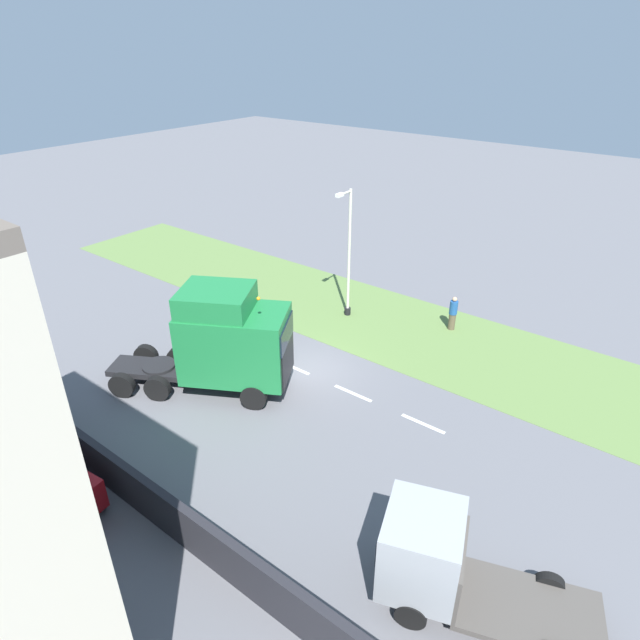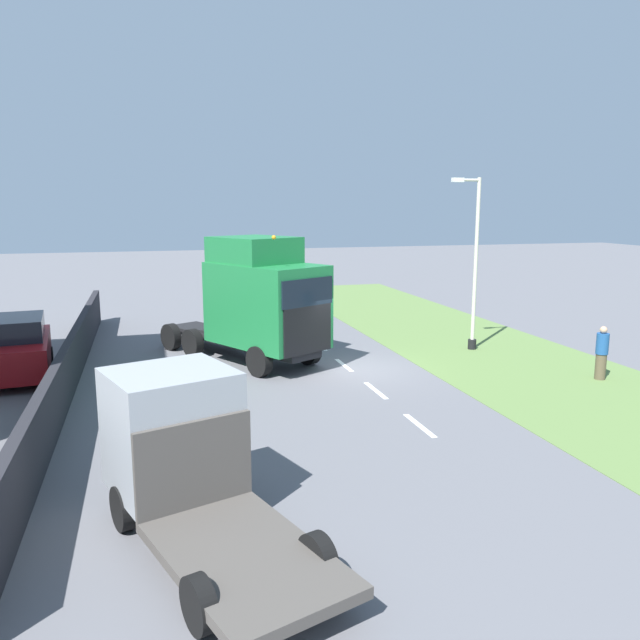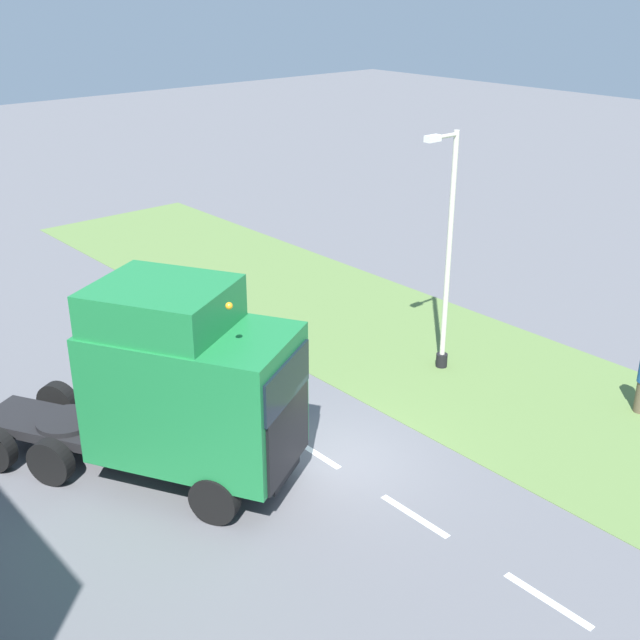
{
  "view_description": "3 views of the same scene",
  "coord_description": "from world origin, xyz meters",
  "views": [
    {
      "loc": [
        15.03,
        12.3,
        12.94
      ],
      "look_at": [
        -1.37,
        -0.25,
        1.94
      ],
      "focal_mm": 30.0,
      "sensor_mm": 36.0,
      "label": 1
    },
    {
      "loc": [
        6.61,
        19.77,
        5.61
      ],
      "look_at": [
        0.4,
        -2.45,
        1.34
      ],
      "focal_mm": 35.0,
      "sensor_mm": 36.0,
      "label": 2
    },
    {
      "loc": [
        10.3,
        11.42,
        10.16
      ],
      "look_at": [
        -1.64,
        -2.34,
        2.34
      ],
      "focal_mm": 45.0,
      "sensor_mm": 36.0,
      "label": 3
    }
  ],
  "objects": [
    {
      "name": "ground_plane",
      "position": [
        0.0,
        0.0,
        0.0
      ],
      "size": [
        120.0,
        120.0,
        0.0
      ],
      "primitive_type": "plane",
      "color": "slate",
      "rests_on": "ground"
    },
    {
      "name": "pedestrian",
      "position": [
        -7.48,
        3.32,
        0.87
      ],
      "size": [
        0.39,
        0.39,
        1.77
      ],
      "color": "brown",
      "rests_on": "ground"
    },
    {
      "name": "grass_verge",
      "position": [
        -6.0,
        0.0,
        0.01
      ],
      "size": [
        7.0,
        44.0,
        0.01
      ],
      "color": "#607F42",
      "rests_on": "ground"
    },
    {
      "name": "lorry_cab",
      "position": [
        2.78,
        -1.68,
        2.27
      ],
      "size": [
        5.65,
        7.49,
        4.65
      ],
      "rotation": [
        0.0,
        0.0,
        0.51
      ],
      "color": "black",
      "rests_on": "ground"
    },
    {
      "name": "flatbed_truck",
      "position": [
        6.16,
        9.23,
        1.44
      ],
      "size": [
        3.71,
        5.79,
        2.73
      ],
      "rotation": [
        0.0,
        0.0,
        3.47
      ],
      "color": "#999EA3",
      "rests_on": "ground"
    },
    {
      "name": "lamp_post",
      "position": [
        -5.53,
        -1.68,
        3.06
      ],
      "size": [
        1.28,
        0.32,
        6.62
      ],
      "color": "black",
      "rests_on": "ground"
    },
    {
      "name": "lane_markings",
      "position": [
        0.0,
        -0.7,
        0.0
      ],
      "size": [
        0.16,
        14.6,
        0.0
      ],
      "color": "white",
      "rests_on": "ground"
    },
    {
      "name": "parked_car",
      "position": [
        10.73,
        -2.11,
        0.98
      ],
      "size": [
        2.24,
        4.69,
        2.0
      ],
      "rotation": [
        0.0,
        0.0,
        0.11
      ],
      "color": "maroon",
      "rests_on": "ground"
    },
    {
      "name": "boundary_wall",
      "position": [
        9.0,
        0.0,
        0.77
      ],
      "size": [
        0.25,
        24.0,
        1.53
      ],
      "color": "#232328",
      "rests_on": "ground"
    }
  ]
}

